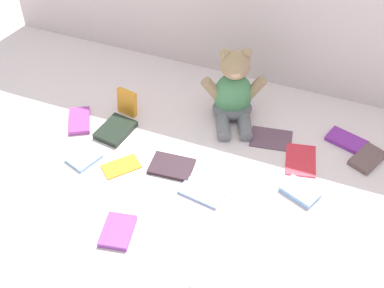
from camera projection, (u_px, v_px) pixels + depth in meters
The scene contains 15 objects.
ground_plane at pixel (199, 145), 1.69m from camera, with size 3.20×3.20×0.00m, color silver.
teddy_bear at pixel (233, 93), 1.72m from camera, with size 0.21×0.22×0.26m.
book_case_0 at pixel (84, 158), 1.64m from camera, with size 0.08×0.10×0.01m, color #82B6E6.
book_case_1 at pixel (271, 138), 1.70m from camera, with size 0.10×0.13×0.01m, color #5F4152.
book_case_3 at pixel (301, 160), 1.63m from camera, with size 0.09×0.14×0.01m, color red.
book_case_4 at pixel (172, 166), 1.61m from camera, with size 0.09×0.13×0.01m, color #2D1C24.
book_case_5 at pixel (347, 141), 1.69m from camera, with size 0.07×0.13×0.02m, color #7C2996.
book_case_6 at pixel (121, 166), 1.61m from camera, with size 0.07×0.11×0.01m, color orange.
book_case_7 at pixel (202, 193), 1.54m from camera, with size 0.07×0.13×0.01m, color #8CA9E6.
book_case_8 at pixel (116, 130), 1.72m from camera, with size 0.09×0.13×0.02m, color black.
book_case_9 at pixel (367, 159), 1.63m from camera, with size 0.07×0.12×0.02m, color brown.
book_case_10 at pixel (80, 121), 1.76m from camera, with size 0.07×0.13×0.02m, color #993A93.
book_case_11 at pixel (127, 102), 1.77m from camera, with size 0.07×0.02×0.09m, color orange.
book_case_12 at pixel (300, 191), 1.53m from camera, with size 0.07×0.11×0.02m, color #80AADC.
book_case_13 at pixel (118, 231), 1.43m from camera, with size 0.08×0.11×0.02m, color purple.
Camera 1 is at (0.42, -1.13, 1.18)m, focal length 48.69 mm.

